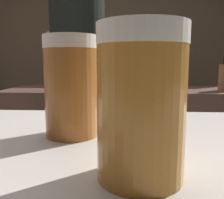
# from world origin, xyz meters

# --- Properties ---
(wall_back) EXTENTS (5.20, 0.10, 2.70)m
(wall_back) POSITION_xyz_m (0.00, 2.20, 1.35)
(wall_back) COLOR brown
(wall_back) RESTS_ON ground
(prep_counter) EXTENTS (2.10, 0.60, 0.94)m
(prep_counter) POSITION_xyz_m (0.35, 0.73, 0.47)
(prep_counter) COLOR #4E352C
(prep_counter) RESTS_ON ground
(back_shelf) EXTENTS (0.88, 0.36, 1.12)m
(back_shelf) POSITION_xyz_m (0.24, 1.92, 0.56)
(back_shelf) COLOR #363137
(back_shelf) RESTS_ON ground
(bartender) EXTENTS (0.43, 0.52, 1.74)m
(bartender) POSITION_xyz_m (-0.03, 0.28, 1.01)
(bartender) COLOR #34293C
(bartender) RESTS_ON ground
(mixing_bowl) EXTENTS (0.20, 0.20, 0.06)m
(mixing_bowl) POSITION_xyz_m (-0.02, 0.84, 0.97)
(mixing_bowl) COLOR #C25B3C
(mixing_bowl) RESTS_ON prep_counter
(chefs_knife) EXTENTS (0.24, 0.08, 0.01)m
(chefs_knife) POSITION_xyz_m (0.25, 0.68, 0.94)
(chefs_knife) COLOR silver
(chefs_knife) RESTS_ON prep_counter
(pint_glass_near) EXTENTS (0.07, 0.07, 0.14)m
(pint_glass_near) POSITION_xyz_m (0.20, -0.95, 1.12)
(pint_glass_near) COLOR #A8632A
(pint_glass_near) RESTS_ON bar_counter
(pint_glass_far) EXTENTS (0.08, 0.08, 0.13)m
(pint_glass_far) POSITION_xyz_m (0.29, -1.08, 1.12)
(pint_glass_far) COLOR #BD792D
(pint_glass_far) RESTS_ON bar_counter
(bottle_olive_oil) EXTENTS (0.06, 0.06, 0.20)m
(bottle_olive_oil) POSITION_xyz_m (0.23, 1.99, 1.20)
(bottle_olive_oil) COLOR #4C7B2B
(bottle_olive_oil) RESTS_ON back_shelf
(bottle_hot_sauce) EXTENTS (0.06, 0.06, 0.24)m
(bottle_hot_sauce) POSITION_xyz_m (0.12, 1.82, 1.21)
(bottle_hot_sauce) COLOR black
(bottle_hot_sauce) RESTS_ON back_shelf
(bottle_soy) EXTENTS (0.07, 0.07, 0.27)m
(bottle_soy) POSITION_xyz_m (0.03, 1.92, 1.23)
(bottle_soy) COLOR black
(bottle_soy) RESTS_ON back_shelf
(bottle_vinegar) EXTENTS (0.07, 0.07, 0.26)m
(bottle_vinegar) POSITION_xyz_m (0.61, 1.90, 1.22)
(bottle_vinegar) COLOR #3A639D
(bottle_vinegar) RESTS_ON back_shelf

